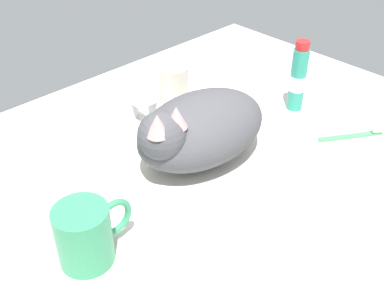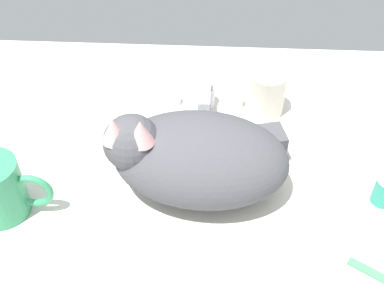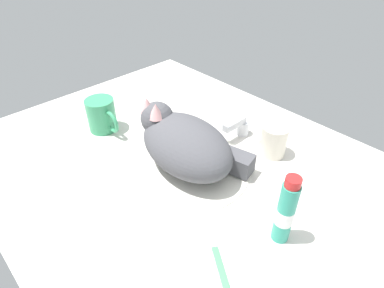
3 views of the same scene
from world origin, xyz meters
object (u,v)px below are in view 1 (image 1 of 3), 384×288
at_px(toothpaste_bottle, 298,78).
at_px(coffee_mug, 86,235).
at_px(rinse_cup, 174,84).
at_px(cat, 197,129).
at_px(toothbrush, 355,134).
at_px(faucet, 133,107).

bearing_deg(toothpaste_bottle, coffee_mug, -175.06).
xyz_separation_m(coffee_mug, toothpaste_bottle, (0.56, 0.05, 0.03)).
bearing_deg(rinse_cup, cat, -121.64).
distance_m(coffee_mug, rinse_cup, 0.47).
relative_size(toothpaste_bottle, toothbrush, 1.28).
bearing_deg(rinse_cup, toothbrush, -65.77).
relative_size(faucet, toothbrush, 1.21).
relative_size(faucet, rinse_cup, 1.78).
height_order(faucet, toothpaste_bottle, toothpaste_bottle).
bearing_deg(toothpaste_bottle, faucet, 142.68).
height_order(toothpaste_bottle, toothbrush, toothpaste_bottle).
relative_size(coffee_mug, toothpaste_bottle, 0.79).
bearing_deg(rinse_cup, coffee_mug, -147.30).
height_order(faucet, toothbrush, faucet).
bearing_deg(rinse_cup, faucet, 177.75).
bearing_deg(coffee_mug, toothpaste_bottle, 4.94).
bearing_deg(rinse_cup, toothpaste_bottle, -51.26).
distance_m(faucet, toothbrush, 0.45).
xyz_separation_m(cat, rinse_cup, (0.12, 0.19, -0.03)).
bearing_deg(toothpaste_bottle, toothbrush, -91.80).
height_order(cat, rinse_cup, cat).
xyz_separation_m(cat, coffee_mug, (-0.28, -0.06, -0.02)).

